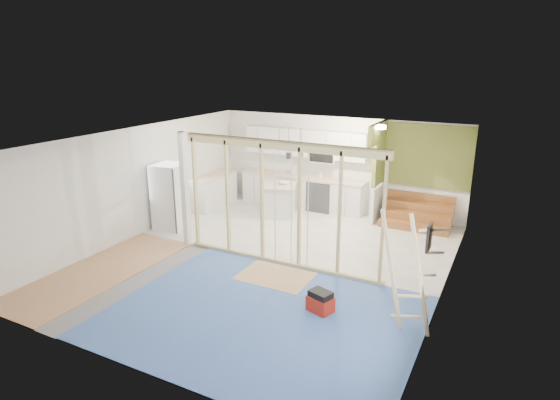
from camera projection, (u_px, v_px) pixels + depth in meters
The scene contains 17 objects.
room at pixel (267, 202), 9.50m from camera, with size 7.01×8.01×2.61m.
floor_overlays at pixel (272, 260), 9.90m from camera, with size 7.00×8.00×0.03m.
stud_frame at pixel (258, 188), 9.52m from camera, with size 4.66×0.14×2.60m.
base_cabinets at pixel (275, 191), 13.31m from camera, with size 4.45×2.24×0.93m.
upper_cabinets at pixel (307, 144), 12.96m from camera, with size 3.60×0.41×0.85m.
green_partition at pixel (408, 189), 11.82m from camera, with size 2.25×1.51×2.60m.
pot_rack at pixel (294, 151), 11.04m from camera, with size 0.52×0.52×0.72m.
sheathing_panel at pixel (422, 277), 6.28m from camera, with size 0.02×4.00×2.60m, color tan.
electrical_panel at pixel (429, 237), 6.71m from camera, with size 0.04×0.30×0.40m, color #39393E.
ceiling_light at pixel (379, 127), 11.08m from camera, with size 0.32×0.32×0.08m, color #FFEABF.
fridge at pixel (170, 197), 11.54m from camera, with size 0.81×0.79×1.65m.
island at pixel (279, 201), 12.55m from camera, with size 1.16×1.16×0.88m.
bowl at pixel (285, 183), 12.46m from camera, with size 0.28×0.28×0.07m, color silver.
soap_bottle_a at pixel (294, 169), 13.32m from camera, with size 0.12×0.12×0.32m, color silver.
soap_bottle_b at pixel (320, 174), 12.96m from camera, with size 0.08×0.08×0.17m, color silver.
toolbox at pixel (320, 302), 7.85m from camera, with size 0.48×0.41×0.38m.
ladder at pixel (409, 274), 7.05m from camera, with size 1.04×0.05×1.94m.
Camera 1 is at (4.39, -7.95, 4.12)m, focal length 30.00 mm.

